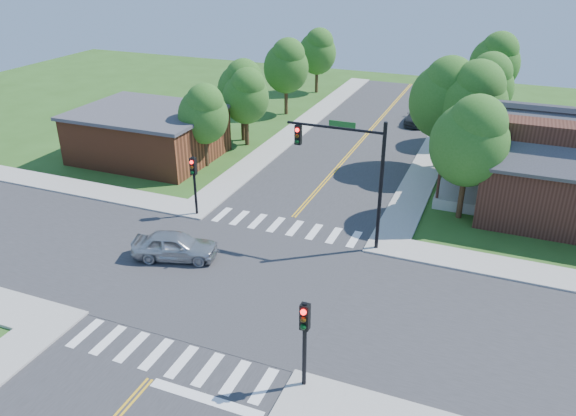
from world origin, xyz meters
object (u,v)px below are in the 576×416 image
at_px(signal_pole_se, 305,330).
at_px(car_dgrey, 419,116).
at_px(signal_pole_nw, 194,175).
at_px(car_silver, 175,246).
at_px(signal_mast_ne, 350,162).
at_px(house_ne, 573,163).

distance_m(signal_pole_se, car_dgrey, 35.59).
relative_size(signal_pole_nw, car_dgrey, 0.79).
bearing_deg(car_dgrey, car_silver, -104.27).
bearing_deg(signal_pole_nw, signal_pole_se, -45.00).
height_order(signal_mast_ne, house_ne, signal_mast_ne).
bearing_deg(signal_pole_se, signal_mast_ne, 98.56).
bearing_deg(signal_mast_ne, house_ne, 37.68).
bearing_deg(car_dgrey, house_ne, -53.22).
bearing_deg(car_silver, signal_mast_ne, -74.80).
xyz_separation_m(signal_mast_ne, car_silver, (-7.91, -4.91, -4.10)).
distance_m(signal_pole_se, car_silver, 11.64).
height_order(signal_pole_se, car_silver, signal_pole_se).
distance_m(signal_mast_ne, car_silver, 10.17).
bearing_deg(signal_mast_ne, car_dgrey, 90.98).
bearing_deg(car_silver, car_dgrey, -31.05).
height_order(signal_pole_se, house_ne, house_ne).
bearing_deg(signal_pole_se, car_silver, 146.71).
distance_m(house_ne, car_dgrey, 19.63).
height_order(house_ne, car_dgrey, house_ne).
height_order(signal_pole_nw, car_silver, signal_pole_nw).
relative_size(signal_mast_ne, car_silver, 1.51).
xyz_separation_m(signal_pole_nw, car_silver, (1.60, -4.90, -1.91)).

